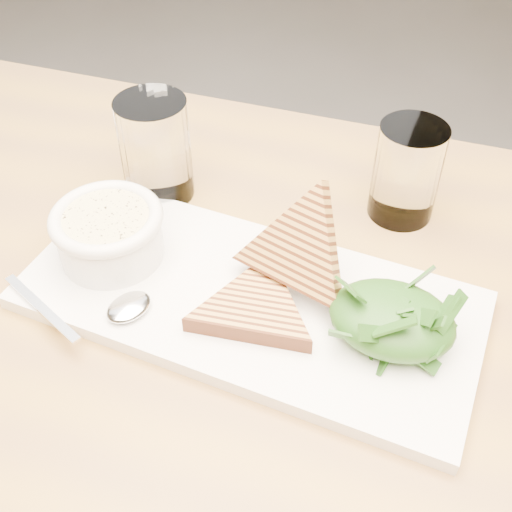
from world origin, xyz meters
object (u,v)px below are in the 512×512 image
(table_top, at_px, (163,347))
(glass_near, at_px, (155,150))
(platter, at_px, (249,300))
(glass_far, at_px, (407,172))
(soup_bowl, at_px, (110,239))

(table_top, bearing_deg, glass_near, 117.34)
(platter, height_order, glass_far, glass_far)
(table_top, bearing_deg, platter, 44.87)
(table_top, distance_m, platter, 0.09)
(table_top, distance_m, glass_far, 0.32)
(glass_far, bearing_deg, table_top, -123.49)
(glass_far, bearing_deg, soup_bowl, -143.36)
(soup_bowl, distance_m, glass_near, 0.13)
(platter, bearing_deg, glass_near, 141.70)
(platter, bearing_deg, table_top, -135.13)
(glass_near, distance_m, glass_far, 0.28)
(platter, relative_size, soup_bowl, 4.20)
(glass_near, bearing_deg, table_top, -62.66)
(soup_bowl, bearing_deg, glass_far, 36.64)
(platter, relative_size, glass_near, 3.65)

